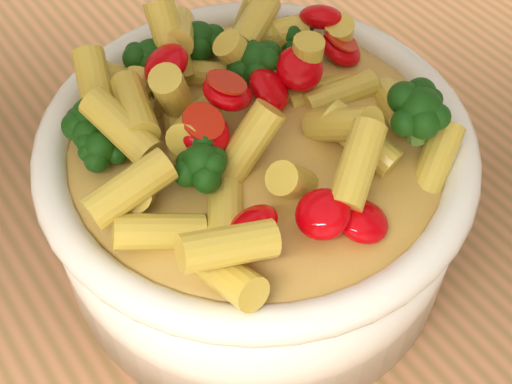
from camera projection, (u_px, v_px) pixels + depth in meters
serving_bowl at (256, 191)px, 0.44m from camera, size 0.25×0.25×0.11m
pasta_salad at (256, 112)px, 0.39m from camera, size 0.20×0.20×0.04m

